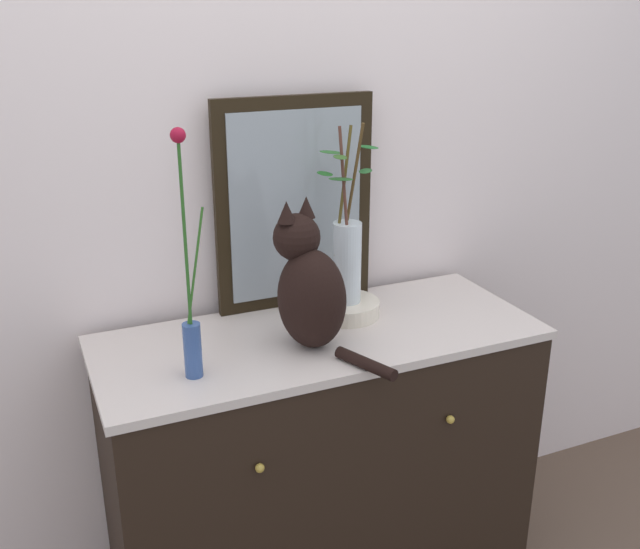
{
  "coord_description": "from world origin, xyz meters",
  "views": [
    {
      "loc": [
        -0.75,
        -1.71,
        1.8
      ],
      "look_at": [
        0.0,
        0.0,
        1.1
      ],
      "focal_mm": 40.49,
      "sensor_mm": 36.0,
      "label": 1
    }
  ],
  "objects_px": {
    "bowl_porcelain": "(346,308)",
    "mirror_leaning": "(295,204)",
    "vase_slim_green": "(191,316)",
    "vase_glass_clear": "(347,255)",
    "sideboard": "(320,469)",
    "cat_sitting": "(310,287)"
  },
  "relations": [
    {
      "from": "sideboard",
      "to": "vase_glass_clear",
      "type": "distance_m",
      "value": 0.67
    },
    {
      "from": "vase_glass_clear",
      "to": "mirror_leaning",
      "type": "bearing_deg",
      "value": 124.73
    },
    {
      "from": "vase_slim_green",
      "to": "mirror_leaning",
      "type": "bearing_deg",
      "value": 39.38
    },
    {
      "from": "mirror_leaning",
      "to": "vase_slim_green",
      "type": "relative_size",
      "value": 1.02
    },
    {
      "from": "sideboard",
      "to": "vase_glass_clear",
      "type": "height_order",
      "value": "vase_glass_clear"
    },
    {
      "from": "vase_slim_green",
      "to": "bowl_porcelain",
      "type": "bearing_deg",
      "value": 20.19
    },
    {
      "from": "cat_sitting",
      "to": "bowl_porcelain",
      "type": "xyz_separation_m",
      "value": [
        0.18,
        0.14,
        -0.15
      ]
    },
    {
      "from": "vase_slim_green",
      "to": "bowl_porcelain",
      "type": "distance_m",
      "value": 0.57
    },
    {
      "from": "vase_slim_green",
      "to": "vase_glass_clear",
      "type": "height_order",
      "value": "vase_slim_green"
    },
    {
      "from": "bowl_porcelain",
      "to": "sideboard",
      "type": "bearing_deg",
      "value": -145.08
    },
    {
      "from": "sideboard",
      "to": "vase_slim_green",
      "type": "xyz_separation_m",
      "value": [
        -0.39,
        -0.1,
        0.63
      ]
    },
    {
      "from": "sideboard",
      "to": "vase_glass_clear",
      "type": "bearing_deg",
      "value": 35.34
    },
    {
      "from": "sideboard",
      "to": "cat_sitting",
      "type": "bearing_deg",
      "value": -134.86
    },
    {
      "from": "mirror_leaning",
      "to": "vase_glass_clear",
      "type": "relative_size",
      "value": 1.2
    },
    {
      "from": "mirror_leaning",
      "to": "bowl_porcelain",
      "type": "xyz_separation_m",
      "value": [
        0.1,
        -0.15,
        -0.3
      ]
    },
    {
      "from": "cat_sitting",
      "to": "vase_glass_clear",
      "type": "distance_m",
      "value": 0.23
    },
    {
      "from": "bowl_porcelain",
      "to": "mirror_leaning",
      "type": "bearing_deg",
      "value": 124.47
    },
    {
      "from": "mirror_leaning",
      "to": "bowl_porcelain",
      "type": "relative_size",
      "value": 3.2
    },
    {
      "from": "sideboard",
      "to": "cat_sitting",
      "type": "distance_m",
      "value": 0.64
    },
    {
      "from": "cat_sitting",
      "to": "bowl_porcelain",
      "type": "distance_m",
      "value": 0.27
    },
    {
      "from": "sideboard",
      "to": "mirror_leaning",
      "type": "relative_size",
      "value": 1.99
    },
    {
      "from": "cat_sitting",
      "to": "vase_slim_green",
      "type": "distance_m",
      "value": 0.34
    }
  ]
}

